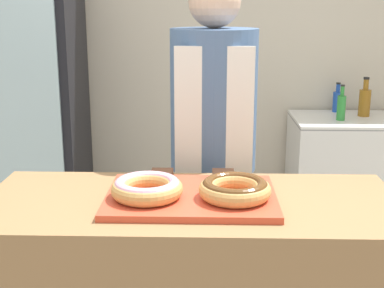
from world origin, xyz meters
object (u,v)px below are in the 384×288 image
at_px(beverage_fridge, 36,112).
at_px(bottle_amber, 365,101).
at_px(bottle_green, 341,107).
at_px(serving_tray, 191,197).
at_px(chest_freezer, 366,178).
at_px(baker_person, 213,152).
at_px(donut_chocolate_glaze, 235,188).
at_px(bottle_blue, 337,101).
at_px(brownie_back_left, 162,175).
at_px(brownie_back_right, 223,175).
at_px(donut_light_glaze, 147,187).

bearing_deg(beverage_fridge, bottle_amber, 1.99).
bearing_deg(bottle_green, serving_tray, -118.78).
relative_size(chest_freezer, bottle_amber, 3.87).
bearing_deg(baker_person, donut_chocolate_glaze, -84.03).
bearing_deg(donut_chocolate_glaze, serving_tray, 164.27).
distance_m(beverage_fridge, chest_freezer, 2.33).
bearing_deg(baker_person, bottle_blue, 57.15).
distance_m(chest_freezer, bottle_amber, 0.53).
height_order(brownie_back_left, bottle_blue, bottle_blue).
height_order(brownie_back_right, bottle_green, bottle_green).
height_order(serving_tray, bottle_amber, bottle_amber).
bearing_deg(bottle_green, chest_freezer, 17.52).
xyz_separation_m(donut_chocolate_glaze, beverage_fridge, (-1.27, 1.82, -0.10)).
height_order(baker_person, bottle_green, baker_person).
bearing_deg(baker_person, bottle_amber, 49.82).
bearing_deg(beverage_fridge, donut_chocolate_glaze, -54.98).
distance_m(brownie_back_left, bottle_green, 1.87).
bearing_deg(donut_light_glaze, beverage_fridge, 118.08).
distance_m(serving_tray, brownie_back_right, 0.20).
bearing_deg(bottle_blue, serving_tray, -116.12).
bearing_deg(donut_light_glaze, bottle_amber, 55.89).
bearing_deg(chest_freezer, beverage_fridge, -179.83).
bearing_deg(serving_tray, bottle_green, 61.22).
xyz_separation_m(baker_person, beverage_fridge, (-1.20, 1.16, -0.05)).
xyz_separation_m(bottle_green, bottle_blue, (0.04, 0.29, -0.01)).
bearing_deg(bottle_blue, brownie_back_left, -120.90).
relative_size(beverage_fridge, bottle_blue, 8.42).
bearing_deg(serving_tray, donut_light_glaze, -164.27).
height_order(brownie_back_right, chest_freezer, brownie_back_right).
bearing_deg(donut_light_glaze, baker_person, 70.18).
bearing_deg(donut_light_glaze, chest_freezer, 54.26).
bearing_deg(beverage_fridge, bottle_blue, 6.19).
distance_m(donut_chocolate_glaze, bottle_green, 1.92).
bearing_deg(brownie_back_right, donut_light_glaze, -142.40).
bearing_deg(bottle_amber, donut_light_glaze, -124.11).
bearing_deg(donut_chocolate_glaze, brownie_back_left, 142.40).
bearing_deg(serving_tray, beverage_fridge, 122.30).
height_order(brownie_back_right, bottle_blue, bottle_blue).
xyz_separation_m(donut_chocolate_glaze, chest_freezer, (1.01, 1.82, -0.55)).
xyz_separation_m(donut_chocolate_glaze, brownie_back_right, (-0.03, 0.21, -0.02)).
distance_m(brownie_back_right, chest_freezer, 1.99).
xyz_separation_m(brownie_back_right, baker_person, (-0.03, 0.45, -0.03)).
bearing_deg(bottle_green, brownie_back_right, -118.00).
height_order(donut_chocolate_glaze, bottle_amber, bottle_amber).
height_order(beverage_fridge, bottle_blue, beverage_fridge).
bearing_deg(bottle_green, donut_chocolate_glaze, -114.19).
distance_m(donut_chocolate_glaze, brownie_back_left, 0.34).
distance_m(baker_person, bottle_amber, 1.62).
bearing_deg(donut_light_glaze, brownie_back_left, 80.63).
relative_size(donut_light_glaze, donut_chocolate_glaze, 1.00).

